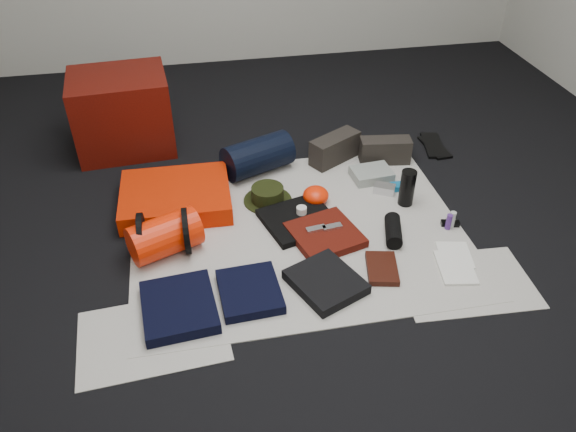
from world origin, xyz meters
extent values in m
cube|color=black|center=(0.00, 0.00, -0.01)|extent=(4.50, 4.50, 0.02)
cube|color=silver|center=(0.00, 0.00, 0.00)|extent=(1.60, 1.30, 0.01)
cube|color=silver|center=(-0.70, -0.55, 0.00)|extent=(0.61, 0.44, 0.00)
cube|color=silver|center=(0.65, -0.50, 0.00)|extent=(0.60, 0.43, 0.00)
cube|color=#510C05|center=(-0.84, 1.00, 0.23)|extent=(0.58, 0.49, 0.45)
cube|color=red|center=(-0.58, 0.32, 0.06)|extent=(0.56, 0.46, 0.10)
cylinder|color=#F42404|center=(-0.63, -0.05, 0.10)|extent=(0.37, 0.29, 0.19)
cylinder|color=black|center=(-0.73, -0.05, 0.11)|extent=(0.02, 0.22, 0.22)
cylinder|color=black|center=(-0.53, -0.05, 0.11)|extent=(0.02, 0.22, 0.22)
cylinder|color=black|center=(-0.11, 0.56, 0.11)|extent=(0.43, 0.33, 0.20)
cylinder|color=black|center=(-0.10, 0.27, 0.01)|extent=(0.32, 0.32, 0.01)
cylinder|color=black|center=(-0.10, 0.27, 0.05)|extent=(0.17, 0.17, 0.08)
cube|color=#292520|center=(0.34, 0.60, 0.08)|extent=(0.32, 0.26, 0.15)
cube|color=#292520|center=(0.62, 0.53, 0.08)|extent=(0.30, 0.15, 0.14)
cube|color=black|center=(0.98, 0.63, 0.01)|extent=(0.12, 0.28, 0.02)
cube|color=black|center=(0.98, 0.65, 0.01)|extent=(0.17, 0.31, 0.02)
cube|color=black|center=(-0.59, -0.44, 0.03)|extent=(0.32, 0.36, 0.05)
cube|color=black|center=(-0.29, -0.40, 0.03)|extent=(0.27, 0.30, 0.05)
cube|color=black|center=(0.04, -0.41, 0.03)|extent=(0.36, 0.38, 0.05)
cube|color=black|center=(0.02, 0.05, 0.02)|extent=(0.41, 0.39, 0.03)
cube|color=#4B1008|center=(0.12, -0.09, 0.03)|extent=(0.38, 0.38, 0.04)
ellipsoid|color=#F42404|center=(0.14, 0.21, 0.05)|extent=(0.16, 0.16, 0.09)
cube|color=gray|center=(0.50, 0.37, 0.03)|extent=(0.23, 0.18, 0.05)
cylinder|color=black|center=(0.60, 0.11, 0.10)|extent=(0.10, 0.10, 0.20)
cylinder|color=black|center=(0.44, -0.14, 0.04)|extent=(0.13, 0.21, 0.08)
cube|color=silver|center=(0.52, 0.23, 0.03)|extent=(0.13, 0.11, 0.04)
cube|color=#0F6497|center=(0.61, 0.24, 0.02)|extent=(0.10, 0.06, 0.03)
cylinder|color=#4C267B|center=(0.73, -0.13, 0.05)|extent=(0.04, 0.04, 0.08)
cylinder|color=#AEB2AD|center=(0.75, -0.12, 0.05)|extent=(0.04, 0.04, 0.09)
cube|color=black|center=(0.31, -0.36, 0.02)|extent=(0.17, 0.23, 0.03)
cube|color=silver|center=(0.64, -0.41, 0.01)|extent=(0.19, 0.25, 0.01)
cube|color=silver|center=(0.68, -0.33, 0.01)|extent=(0.18, 0.21, 0.01)
cube|color=black|center=(0.75, -0.11, 0.02)|extent=(0.10, 0.06, 0.02)
cube|color=silver|center=(-0.63, -0.50, 0.01)|extent=(0.08, 0.08, 0.01)
cylinder|color=silver|center=(0.04, 0.08, 0.06)|extent=(0.05, 0.05, 0.04)
cube|color=silver|center=(0.08, -0.07, 0.05)|extent=(0.10, 0.05, 0.01)
cube|color=silver|center=(0.16, -0.07, 0.05)|extent=(0.10, 0.05, 0.01)
camera|label=1|loc=(-0.45, -2.11, 1.72)|focal=35.00mm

